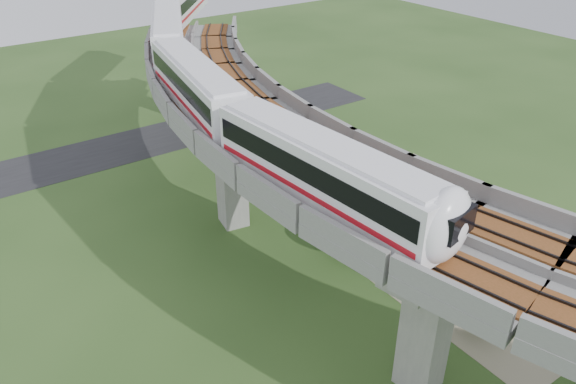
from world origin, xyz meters
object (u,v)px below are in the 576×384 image
metro_train (207,57)px  car_red (448,236)px  car_white (530,318)px  car_dark (435,216)px

metro_train → car_red: metro_train is taller
car_white → car_red: car_red is taller
car_red → car_dark: bearing=98.2°
metro_train → car_dark: 23.20m
car_dark → car_white: bearing=177.2°
metro_train → car_red: (10.39, -18.90, -11.63)m
metro_train → car_white: metro_train is taller
car_red → car_dark: (1.51, 2.77, -0.04)m
metro_train → car_red: bearing=-61.2°
metro_train → car_dark: metro_train is taller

